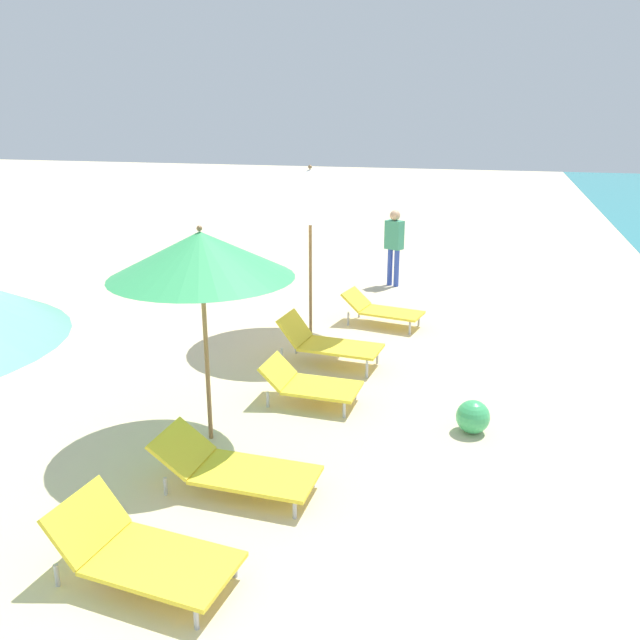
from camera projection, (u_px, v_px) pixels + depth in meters
lounger_nearest_shoreside at (140, 551)px, 5.20m from camera, size 1.51×0.85×0.63m
umbrella_second at (201, 255)px, 6.91m from camera, size 1.99×1.99×2.46m
lounger_second_shoreside at (309, 383)px, 8.39m from camera, size 1.25×0.70×0.54m
lounger_second_inland at (234, 467)px, 6.46m from camera, size 1.62×0.72×0.54m
umbrella_farthest at (310, 191)px, 10.04m from camera, size 2.39×2.39×2.80m
lounger_farthest_shoreside at (381, 309)px, 11.41m from camera, size 1.45×0.84×0.57m
lounger_farthest_inland at (327, 342)px, 9.63m from camera, size 1.52×0.78×0.71m
person_walking_near at (394, 241)px, 13.78m from camera, size 0.42×0.35×1.61m
beach_ball at (473, 417)px, 7.64m from camera, size 0.39×0.39×0.39m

